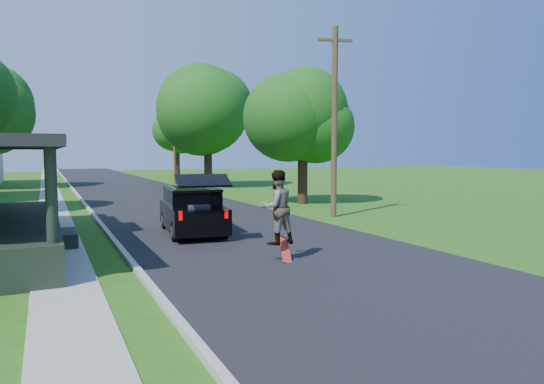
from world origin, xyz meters
name	(u,v)px	position (x,y,z in m)	size (l,w,h in m)	color
ground	(328,271)	(0.00, 0.00, 0.00)	(140.00, 140.00, 0.00)	#255711
street	(153,198)	(0.00, 20.00, 0.00)	(8.00, 120.00, 0.02)	black
curb	(82,201)	(-4.05, 20.00, 0.00)	(0.15, 120.00, 0.12)	#A1A19C
sidewalk	(52,202)	(-5.60, 20.00, 0.00)	(1.30, 120.00, 0.03)	#989991
black_suv	(192,210)	(-1.40, 6.50, 0.80)	(2.17, 4.67, 2.10)	black
skateboarder	(277,207)	(-0.62, 1.50, 1.38)	(1.00, 0.82, 1.89)	black
skateboard	(285,250)	(-0.41, 1.43, 0.27)	(0.43, 0.72, 0.67)	#AB1C0E
tree_right_near	(302,114)	(6.69, 13.53, 4.84)	(5.50, 5.20, 7.40)	black
tree_right_mid	(207,106)	(6.01, 28.10, 6.52)	(7.18, 7.09, 10.39)	black
tree_right_far	(176,127)	(8.55, 48.21, 5.82)	(7.17, 6.82, 8.85)	black
utility_pole_near	(334,120)	(5.33, 8.17, 4.15)	(1.48, 0.50, 8.04)	#4A3822
utility_pole_far	(174,134)	(4.50, 32.69, 4.43)	(1.54, 0.45, 8.59)	#4A3822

